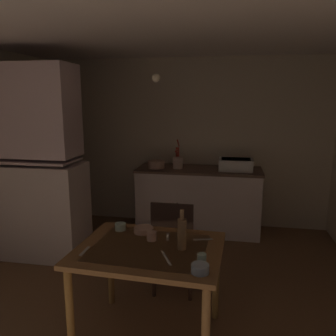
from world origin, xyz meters
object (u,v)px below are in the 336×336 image
(hand_pump, at_px, (177,155))
(serving_bowl_wide, at_px, (200,269))
(mug_dark, at_px, (202,259))
(mixing_bowl_counter, at_px, (156,164))
(dining_table, at_px, (149,259))
(hutch_cabinet, at_px, (37,170))
(chair_far_side, at_px, (174,244))
(sink_basin, at_px, (236,164))
(glass_bottle, at_px, (182,233))

(hand_pump, height_order, serving_bowl_wide, hand_pump)
(mug_dark, bearing_deg, mixing_bowl_counter, 109.12)
(mixing_bowl_counter, height_order, dining_table, mixing_bowl_counter)
(hutch_cabinet, relative_size, mug_dark, 32.83)
(hand_pump, bearing_deg, serving_bowl_wide, -78.15)
(mug_dark, bearing_deg, serving_bowl_wide, -89.71)
(mug_dark, bearing_deg, hand_pump, 102.43)
(chair_far_side, distance_m, serving_bowl_wide, 1.05)
(serving_bowl_wide, bearing_deg, dining_table, 142.35)
(hutch_cabinet, xyz_separation_m, dining_table, (1.60, -1.19, -0.38))
(sink_basin, relative_size, serving_bowl_wide, 3.89)
(glass_bottle, bearing_deg, sink_basin, 79.74)
(sink_basin, xyz_separation_m, chair_far_side, (-0.57, -1.61, -0.47))
(hand_pump, xyz_separation_m, serving_bowl_wide, (0.55, -2.62, -0.28))
(dining_table, height_order, chair_far_side, chair_far_side)
(dining_table, bearing_deg, chair_far_side, 83.07)
(mug_dark, relative_size, glass_bottle, 0.23)
(hutch_cabinet, xyz_separation_m, mixing_bowl_counter, (1.17, 1.03, -0.09))
(chair_far_side, height_order, glass_bottle, glass_bottle)
(hand_pump, xyz_separation_m, glass_bottle, (0.39, -2.29, -0.19))
(hutch_cabinet, bearing_deg, serving_bowl_wide, -36.82)
(mixing_bowl_counter, relative_size, serving_bowl_wide, 2.05)
(glass_bottle, bearing_deg, mixing_bowl_counter, 106.95)
(hutch_cabinet, xyz_separation_m, glass_bottle, (1.84, -1.17, -0.16))
(sink_basin, relative_size, chair_far_side, 0.48)
(mixing_bowl_counter, xyz_separation_m, mug_dark, (0.83, -2.39, -0.16))
(hutch_cabinet, bearing_deg, mug_dark, -34.40)
(hutch_cabinet, xyz_separation_m, chair_far_side, (1.68, -0.54, -0.53))
(glass_bottle, bearing_deg, hand_pump, 99.61)
(chair_far_side, bearing_deg, mug_dark, -68.86)
(serving_bowl_wide, bearing_deg, mug_dark, 90.29)
(hutch_cabinet, distance_m, serving_bowl_wide, 2.51)
(sink_basin, bearing_deg, hand_pump, 176.74)
(hutch_cabinet, xyz_separation_m, hand_pump, (1.45, 1.12, 0.03))
(chair_far_side, relative_size, serving_bowl_wide, 8.12)
(hutch_cabinet, height_order, mixing_bowl_counter, hutch_cabinet)
(sink_basin, distance_m, mixing_bowl_counter, 1.08)
(serving_bowl_wide, xyz_separation_m, glass_bottle, (-0.16, 0.33, 0.09))
(mixing_bowl_counter, xyz_separation_m, dining_table, (0.43, -2.21, -0.29))
(hand_pump, bearing_deg, dining_table, -86.30)
(sink_basin, height_order, chair_far_side, sink_basin)
(hand_pump, xyz_separation_m, dining_table, (0.15, -2.31, -0.41))
(chair_far_side, xyz_separation_m, serving_bowl_wide, (0.32, -0.96, 0.28))
(sink_basin, bearing_deg, serving_bowl_wide, -95.44)
(chair_far_side, bearing_deg, glass_bottle, -75.80)
(chair_far_side, bearing_deg, dining_table, -96.93)
(serving_bowl_wide, height_order, glass_bottle, glass_bottle)
(mixing_bowl_counter, bearing_deg, hutch_cabinet, -138.71)
(glass_bottle, bearing_deg, hutch_cabinet, 147.50)
(mixing_bowl_counter, height_order, chair_far_side, mixing_bowl_counter)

